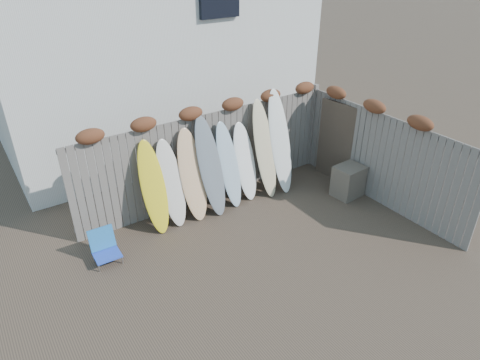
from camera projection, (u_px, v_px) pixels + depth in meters
ground at (276, 252)px, 8.01m from camera, size 80.00×80.00×0.00m
back_fence at (211, 149)px, 9.18m from camera, size 6.05×0.28×2.24m
right_fence at (381, 154)px, 9.09m from camera, size 0.28×4.40×2.24m
house at (144, 22)px, 11.36m from camera, size 8.50×5.50×6.33m
beach_chair at (104, 247)px, 7.71m from camera, size 0.47×0.50×0.61m
wooden_crate at (348, 181)px, 9.63m from camera, size 0.65×0.55×0.73m
lattice_panel at (341, 144)px, 9.98m from camera, size 0.23×1.27×1.91m
surfboard_0 at (153, 188)px, 8.29m from camera, size 0.51×0.68×1.84m
surfboard_1 at (171, 184)px, 8.50m from camera, size 0.50×0.64×1.76m
surfboard_2 at (192, 175)px, 8.68m from camera, size 0.58×0.70×1.88m
surfboard_3 at (210, 167)px, 8.79m from camera, size 0.58×0.77×2.07m
surfboard_4 at (229, 165)px, 9.11m from camera, size 0.52×0.69×1.83m
surfboard_5 at (245, 162)px, 9.39m from camera, size 0.49×0.62×1.71m
surfboard_6 at (265, 149)px, 9.45m from camera, size 0.49×0.76×2.14m
surfboard_7 at (280, 142)px, 9.60m from camera, size 0.56×0.84×2.29m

